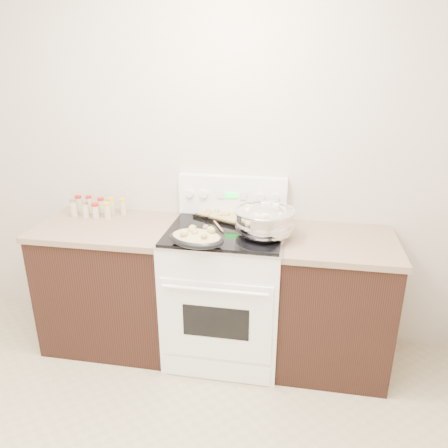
# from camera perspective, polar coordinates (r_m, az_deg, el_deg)

# --- Properties ---
(room_shell) EXTENTS (4.10, 3.60, 2.75)m
(room_shell) POSITION_cam_1_polar(r_m,az_deg,el_deg) (1.46, -23.85, 7.68)
(room_shell) COLOR #BFB3A4
(room_shell) RESTS_ON ground
(counter_left) EXTENTS (0.93, 0.67, 0.92)m
(counter_left) POSITION_cam_1_polar(r_m,az_deg,el_deg) (3.29, -14.30, -7.49)
(counter_left) COLOR black
(counter_left) RESTS_ON ground
(counter_right) EXTENTS (0.73, 0.67, 0.92)m
(counter_right) POSITION_cam_1_polar(r_m,az_deg,el_deg) (3.04, 14.08, -9.98)
(counter_right) COLOR black
(counter_right) RESTS_ON ground
(kitchen_range) EXTENTS (0.78, 0.73, 1.22)m
(kitchen_range) POSITION_cam_1_polar(r_m,az_deg,el_deg) (3.05, 0.18, -8.63)
(kitchen_range) COLOR white
(kitchen_range) RESTS_ON ground
(mixing_bowl) EXTENTS (0.38, 0.38, 0.22)m
(mixing_bowl) POSITION_cam_1_polar(r_m,az_deg,el_deg) (2.73, 5.30, 0.23)
(mixing_bowl) COLOR silver
(mixing_bowl) RESTS_ON kitchen_range
(roasting_pan) EXTENTS (0.40, 0.33, 0.11)m
(roasting_pan) POSITION_cam_1_polar(r_m,az_deg,el_deg) (2.60, -3.62, -1.80)
(roasting_pan) COLOR black
(roasting_pan) RESTS_ON kitchen_range
(baking_sheet) EXTENTS (0.50, 0.44, 0.06)m
(baking_sheet) POSITION_cam_1_polar(r_m,az_deg,el_deg) (3.06, 0.58, 1.22)
(baking_sheet) COLOR black
(baking_sheet) RESTS_ON kitchen_range
(wooden_spoon) EXTENTS (0.15, 0.26, 0.04)m
(wooden_spoon) POSITION_cam_1_polar(r_m,az_deg,el_deg) (2.87, -1.84, -0.27)
(wooden_spoon) COLOR #A9734D
(wooden_spoon) RESTS_ON kitchen_range
(blue_ladle) EXTENTS (0.13, 0.25, 0.09)m
(blue_ladle) POSITION_cam_1_polar(r_m,az_deg,el_deg) (2.69, 6.80, -1.46)
(blue_ladle) COLOR #78ABB4
(blue_ladle) RESTS_ON kitchen_range
(spice_jars) EXTENTS (0.39, 0.15, 0.13)m
(spice_jars) POSITION_cam_1_polar(r_m,az_deg,el_deg) (3.29, -16.47, 2.14)
(spice_jars) COLOR #BFB28C
(spice_jars) RESTS_ON counter_left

